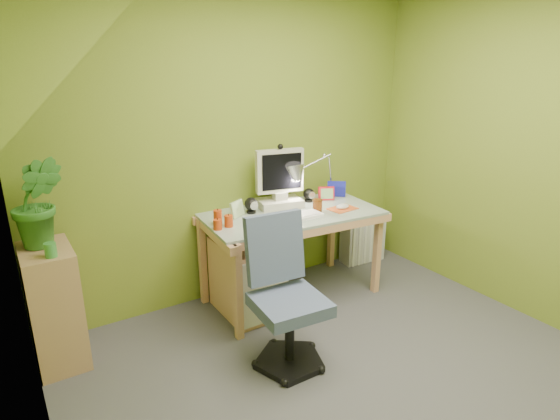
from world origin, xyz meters
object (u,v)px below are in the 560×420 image
monitor (280,176)px  task_chair (290,304)px  desk (292,256)px  radiator (362,240)px  side_ledge (54,306)px  potted_plant (38,202)px  desk_lamp (326,165)px

monitor → task_chair: size_ratio=0.59×
desk → monitor: bearing=94.6°
task_chair → radiator: bearing=37.9°
desk → task_chair: (-0.50, -0.72, 0.07)m
side_ledge → radiator: side_ledge is taller
potted_plant → radiator: (2.65, 0.08, -0.84)m
desk_lamp → potted_plant: size_ratio=1.01×
desk → potted_plant: size_ratio=2.44×
radiator → desk_lamp: bearing=-169.6°
desk → task_chair: bearing=-120.0°
side_ledge → task_chair: bearing=-34.2°
monitor → desk_lamp: 0.45m
desk → radiator: (0.96, 0.23, -0.16)m
desk → side_ledge: 1.71m
side_ledge → potted_plant: 0.66m
desk → potted_plant: 1.84m
desk_lamp → task_chair: 1.43m
monitor → desk_lamp: bearing=12.0°
desk → side_ledge: (-1.71, 0.10, 0.03)m
potted_plant → radiator: size_ratio=1.34×
desk → radiator: bearing=18.1°
monitor → desk: bearing=-78.0°
side_ledge → desk: bearing=-3.4°
desk → task_chair: task_chair is taller
monitor → task_chair: 1.16m
side_ledge → task_chair: task_chair is taller
monitor → radiator: size_ratio=1.23×
desk_lamp → side_ledge: size_ratio=0.72×
task_chair → potted_plant: bearing=148.7°
desk_lamp → monitor: bearing=-166.8°
desk_lamp → side_ledge: bearing=-164.7°
monitor → side_ledge: 1.81m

